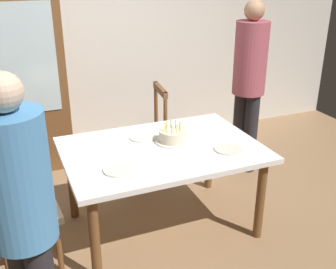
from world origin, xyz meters
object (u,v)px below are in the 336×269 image
object	(u,v)px
birthday_cake	(173,137)
chair_upholstered	(10,205)
person_guest	(249,78)
chair_spindle_back	(144,136)
plate_near_celebrant	(119,170)
person_celebrant	(22,214)
plate_far_side	(143,137)
plate_near_guest	(228,149)
china_cabinet	(7,82)
dining_table	(162,157)

from	to	relation	value
birthday_cake	chair_upholstered	xyz separation A→B (m)	(-1.26, -0.15, -0.24)
person_guest	chair_spindle_back	bearing A→B (deg)	168.83
plate_near_celebrant	person_celebrant	xyz separation A→B (m)	(-0.65, -0.62, 0.20)
plate_far_side	plate_near_guest	size ratio (longest dim) A/B	1.00
chair_spindle_back	person_celebrant	distance (m)	2.13
plate_near_celebrant	chair_spindle_back	bearing A→B (deg)	62.61
plate_near_guest	person_guest	bearing A→B (deg)	50.21
person_guest	china_cabinet	bearing A→B (deg)	157.21
dining_table	person_celebrant	distance (m)	1.40
birthday_cake	person_guest	bearing A→B (deg)	28.36
dining_table	plate_far_side	xyz separation A→B (m)	(-0.08, 0.24, 0.09)
chair_spindle_back	person_celebrant	world-z (taller)	person_celebrant
birthday_cake	china_cabinet	world-z (taller)	china_cabinet
plate_far_side	chair_upholstered	bearing A→B (deg)	-163.21
plate_far_side	chair_spindle_back	distance (m)	0.70
plate_far_side	person_celebrant	xyz separation A→B (m)	(-0.99, -1.09, 0.20)
chair_upholstered	person_celebrant	size ratio (longest dim) A/B	0.59
plate_near_guest	chair_spindle_back	distance (m)	1.15
plate_near_celebrant	person_celebrant	bearing A→B (deg)	-136.20
plate_far_side	chair_upholstered	size ratio (longest dim) A/B	0.23
chair_upholstered	plate_far_side	bearing A→B (deg)	16.79
plate_near_guest	china_cabinet	size ratio (longest dim) A/B	0.12
person_celebrant	person_guest	world-z (taller)	person_guest
plate_near_celebrant	person_guest	xyz separation A→B (m)	(1.59, 0.87, 0.26)
chair_upholstered	china_cabinet	world-z (taller)	china_cabinet
plate_near_celebrant	chair_spindle_back	distance (m)	1.24
dining_table	plate_near_guest	world-z (taller)	plate_near_guest
chair_spindle_back	china_cabinet	bearing A→B (deg)	148.29
plate_near_celebrant	person_celebrant	world-z (taller)	person_celebrant
dining_table	chair_upholstered	world-z (taller)	chair_upholstered
plate_far_side	plate_near_guest	world-z (taller)	same
plate_far_side	chair_upholstered	world-z (taller)	chair_upholstered
birthday_cake	person_guest	world-z (taller)	person_guest
plate_far_side	person_guest	bearing A→B (deg)	17.73
dining_table	plate_far_side	world-z (taller)	plate_far_side
plate_far_side	person_guest	xyz separation A→B (m)	(1.25, 0.40, 0.26)
plate_near_celebrant	plate_near_guest	world-z (taller)	same
birthday_cake	person_guest	xyz separation A→B (m)	(1.06, 0.57, 0.22)
plate_near_celebrant	plate_near_guest	xyz separation A→B (m)	(0.86, 0.00, 0.00)
plate_near_guest	person_guest	xyz separation A→B (m)	(0.72, 0.87, 0.26)
plate_near_guest	person_celebrant	size ratio (longest dim) A/B	0.14
plate_near_celebrant	dining_table	bearing A→B (deg)	29.63
chair_spindle_back	person_guest	distance (m)	1.18
birthday_cake	person_celebrant	world-z (taller)	person_celebrant
plate_far_side	plate_near_celebrant	bearing A→B (deg)	-125.72
plate_near_guest	plate_near_celebrant	bearing A→B (deg)	180.00
plate_near_celebrant	china_cabinet	distance (m)	1.91
plate_near_guest	chair_spindle_back	bearing A→B (deg)	105.99
birthday_cake	plate_far_side	xyz separation A→B (m)	(-0.19, 0.17, -0.04)
person_celebrant	birthday_cake	bearing A→B (deg)	37.99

